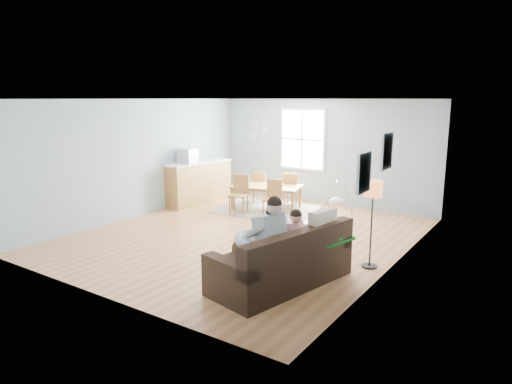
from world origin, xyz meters
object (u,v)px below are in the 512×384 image
Objects in this scene: baby_swing at (336,201)px; chair_ne at (291,187)px; father at (262,238)px; chair_se at (273,196)px; chair_sw at (240,192)px; counter at (199,182)px; dining_table at (266,198)px; chair_nw at (260,185)px; monitor at (188,156)px; floor_lamp at (373,196)px; toddler at (290,232)px; sofa at (284,265)px; storage_cube at (270,262)px.

chair_ne is at bearing 166.09° from baby_swing.
father reaches higher than chair_se.
counter is (-1.52, 0.26, 0.03)m from chair_sw.
chair_sw is at bearing 130.00° from father.
father is 4.85m from dining_table.
chair_nw is (-0.18, 1.17, -0.05)m from chair_sw.
monitor is (-2.20, -1.43, 0.80)m from chair_ne.
monitor is at bearing 163.27° from floor_lamp.
toddler is at bearing -54.34° from chair_se.
father is 1.29× the size of baby_swing.
counter is at bearing -145.68° from chair_nw.
sofa is 4.25m from baby_swing.
monitor is (-1.35, -1.28, 0.81)m from chair_nw.
father reaches higher than sofa.
monitor reaches higher than chair_ne.
toddler is 0.98× the size of chair_sw.
floor_lamp is 1.70× the size of chair_nw.
father is 1.57× the size of toddler.
father is 5.25m from chair_ne.
monitor is at bearing -175.59° from chair_sw.
baby_swing is at bearing 24.78° from chair_sw.
chair_sw is (-2.80, 3.09, 0.25)m from storage_cube.
dining_table is at bearing -170.00° from baby_swing.
father is 2.01m from floor_lamp.
sofa is 5.10m from chair_ne.
chair_se reaches higher than dining_table.
chair_nw is (-2.98, 4.25, 0.21)m from storage_cube.
dining_table is (-2.55, 4.09, -0.46)m from father.
chair_nw reaches higher than dining_table.
sofa reaches higher than storage_cube.
sofa is 2.80× the size of chair_nw.
chair_nw is (-1.04, 1.02, -0.02)m from chair_se.
sofa is 2.75× the size of chair_ne.
dining_table is 2.25m from monitor.
monitor is 3.88m from baby_swing.
toddler is (-0.03, 0.22, 0.44)m from sofa.
floor_lamp is at bearing -31.93° from chair_se.
toddler is 1.04× the size of chair_ne.
storage_cube is 0.49× the size of baby_swing.
monitor reaches higher than storage_cube.
dining_table is (-3.55, 2.40, -0.89)m from floor_lamp.
father is 4.50m from chair_sw.
chair_nw is at bearing 174.81° from baby_swing.
toddler reaches higher than dining_table.
sofa is 2.17× the size of baby_swing.
toddler is at bearing -43.82° from chair_sw.
chair_ne is (0.85, 0.14, 0.01)m from chair_nw.
toddler is 1.03× the size of chair_se.
toddler is at bearing -75.85° from baby_swing.
chair_sw is 1.07× the size of chair_ne.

